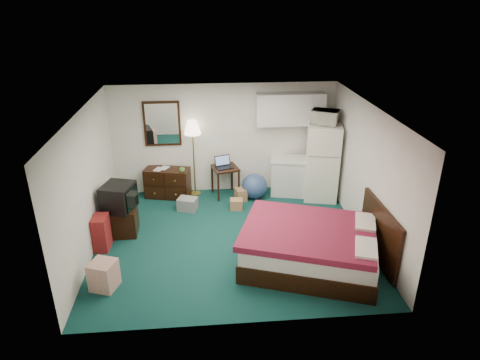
{
  "coord_description": "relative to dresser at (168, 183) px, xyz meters",
  "views": [
    {
      "loc": [
        -0.46,
        -6.94,
        4.31
      ],
      "look_at": [
        0.18,
        0.16,
        1.15
      ],
      "focal_mm": 32.0,
      "sensor_mm": 36.0,
      "label": 1
    }
  ],
  "objects": [
    {
      "name": "fridge",
      "position": [
        3.43,
        -0.35,
        0.52
      ],
      "size": [
        0.84,
        0.84,
        1.72
      ],
      "primitive_type": null,
      "rotation": [
        0.0,
        0.0,
        -0.22
      ],
      "color": "white",
      "rests_on": "floor"
    },
    {
      "name": "tv_stand",
      "position": [
        -0.76,
        -1.55,
        -0.07
      ],
      "size": [
        0.54,
        0.59,
        0.53
      ],
      "primitive_type": null,
      "rotation": [
        0.0,
        0.0,
        0.03
      ],
      "color": "black",
      "rests_on": "floor"
    },
    {
      "name": "upper_cabinets",
      "position": [
        2.75,
        0.1,
        1.61
      ],
      "size": [
        1.5,
        0.35,
        0.7
      ],
      "primitive_type": null,
      "color": "silver",
      "rests_on": "walls"
    },
    {
      "name": "cardboard_box_b",
      "position": [
        1.63,
        -0.34,
        -0.2
      ],
      "size": [
        0.29,
        0.32,
        0.27
      ],
      "primitive_type": null,
      "rotation": [
        0.0,
        0.0,
        0.24
      ],
      "color": "olive",
      "rests_on": "floor"
    },
    {
      "name": "microwave",
      "position": [
        3.42,
        -0.33,
        1.57
      ],
      "size": [
        0.63,
        0.52,
        0.38
      ],
      "primitive_type": "imported",
      "rotation": [
        0.0,
        0.0,
        -0.47
      ],
      "color": "white",
      "rests_on": "fridge"
    },
    {
      "name": "retail_box",
      "position": [
        -0.79,
        -3.23,
        -0.1
      ],
      "size": [
        0.47,
        0.47,
        0.47
      ],
      "primitive_type": null,
      "rotation": [
        0.0,
        0.0,
        -0.34
      ],
      "color": "beige",
      "rests_on": "floor"
    },
    {
      "name": "suitcase",
      "position": [
        -1.05,
        -2.08,
        -0.01
      ],
      "size": [
        0.26,
        0.41,
        0.64
      ],
      "primitive_type": null,
      "rotation": [
        0.0,
        0.0,
        -0.04
      ],
      "color": "maroon",
      "rests_on": "floor"
    },
    {
      "name": "mirror",
      "position": [
        -0.05,
        0.24,
        1.31
      ],
      "size": [
        0.8,
        0.06,
        1.0
      ],
      "primitive_type": null,
      "color": "white",
      "rests_on": "walls"
    },
    {
      "name": "bed",
      "position": [
        2.57,
        -2.91,
        0.01
      ],
      "size": [
        2.61,
        2.31,
        0.69
      ],
      "primitive_type": null,
      "rotation": [
        0.0,
        0.0,
        -0.34
      ],
      "color": "maroon",
      "rests_on": "floor"
    },
    {
      "name": "ceiling",
      "position": [
        1.3,
        -1.98,
        2.16
      ],
      "size": [
        5.0,
        4.5,
        0.01
      ],
      "primitive_type": "cube",
      "color": "beige",
      "rests_on": "walls"
    },
    {
      "name": "cardboard_box_a",
      "position": [
        1.5,
        -0.76,
        -0.22
      ],
      "size": [
        0.28,
        0.25,
        0.22
      ],
      "primitive_type": null,
      "rotation": [
        0.0,
        0.0,
        -0.09
      ],
      "color": "olive",
      "rests_on": "floor"
    },
    {
      "name": "floor_lamp",
      "position": [
        0.61,
        0.07,
        0.54
      ],
      "size": [
        0.48,
        0.48,
        1.75
      ],
      "primitive_type": null,
      "rotation": [
        0.0,
        0.0,
        -0.33
      ],
      "color": "#B49B43",
      "rests_on": "floor"
    },
    {
      "name": "walls",
      "position": [
        1.3,
        -1.98,
        0.91
      ],
      "size": [
        5.01,
        4.51,
        2.5
      ],
      "color": "beige",
      "rests_on": "floor"
    },
    {
      "name": "floor",
      "position": [
        1.3,
        -1.98,
        -0.34
      ],
      "size": [
        5.0,
        4.5,
        0.01
      ],
      "primitive_type": "cube",
      "color": "#0F4541",
      "rests_on": "ground"
    },
    {
      "name": "book_b",
      "position": [
        -0.13,
        0.07,
        0.45
      ],
      "size": [
        0.16,
        0.1,
        0.23
      ],
      "primitive_type": "imported",
      "rotation": [
        0.0,
        0.0,
        -0.45
      ],
      "color": "olive",
      "rests_on": "dresser"
    },
    {
      "name": "exercise_ball",
      "position": [
        1.95,
        -0.25,
        -0.05
      ],
      "size": [
        0.67,
        0.67,
        0.57
      ],
      "primitive_type": "sphere",
      "rotation": [
        0.0,
        0.0,
        0.19
      ],
      "color": "navy",
      "rests_on": "floor"
    },
    {
      "name": "dresser",
      "position": [
        0.0,
        0.0,
        0.0
      ],
      "size": [
        1.06,
        0.66,
        0.67
      ],
      "primitive_type": null,
      "rotation": [
        0.0,
        0.0,
        -0.23
      ],
      "color": "black",
      "rests_on": "floor"
    },
    {
      "name": "laptop",
      "position": [
        1.29,
        -0.08,
        0.47
      ],
      "size": [
        0.43,
        0.38,
        0.24
      ],
      "primitive_type": null,
      "rotation": [
        0.0,
        0.0,
        0.31
      ],
      "color": "black",
      "rests_on": "desk"
    },
    {
      "name": "desk",
      "position": [
        1.3,
        -0.05,
        0.01
      ],
      "size": [
        0.66,
        0.66,
        0.69
      ],
      "primitive_type": null,
      "rotation": [
        0.0,
        0.0,
        0.26
      ],
      "color": "black",
      "rests_on": "floor"
    },
    {
      "name": "file_bin",
      "position": [
        0.45,
        -0.71,
        -0.2
      ],
      "size": [
        0.46,
        0.4,
        0.27
      ],
      "primitive_type": null,
      "rotation": [
        0.0,
        0.0,
        -0.33
      ],
      "color": "gray",
      "rests_on": "floor"
    },
    {
      "name": "headboard",
      "position": [
        3.76,
        -2.91,
        0.21
      ],
      "size": [
        0.06,
        1.56,
        1.0
      ],
      "primitive_type": null,
      "color": "black",
      "rests_on": "walls"
    },
    {
      "name": "kitchen_counter",
      "position": [
        2.75,
        -0.07,
        0.08
      ],
      "size": [
        0.86,
        0.72,
        0.82
      ],
      "primitive_type": null,
      "rotation": [
        0.0,
        0.0,
        -0.21
      ],
      "color": "silver",
      "rests_on": "floor"
    },
    {
      "name": "crt_tv",
      "position": [
        -0.78,
        -1.57,
        0.44
      ],
      "size": [
        0.69,
        0.72,
        0.5
      ],
      "primitive_type": null,
      "rotation": [
        0.0,
        0.0,
        -0.28
      ],
      "color": "black",
      "rests_on": "tv_stand"
    },
    {
      "name": "mug",
      "position": [
        0.35,
        -0.19,
        0.4
      ],
      "size": [
        0.14,
        0.12,
        0.12
      ],
      "primitive_type": "imported",
      "rotation": [
        0.0,
        0.0,
        -0.25
      ],
      "color": "#589B42",
      "rests_on": "dresser"
    },
    {
      "name": "book_a",
      "position": [
        -0.25,
        0.01,
        0.45
      ],
      "size": [
        0.17,
        0.08,
        0.24
      ],
      "primitive_type": "imported",
      "rotation": [
        0.0,
        0.0,
        -0.39
      ],
      "color": "olive",
      "rests_on": "dresser"
    }
  ]
}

